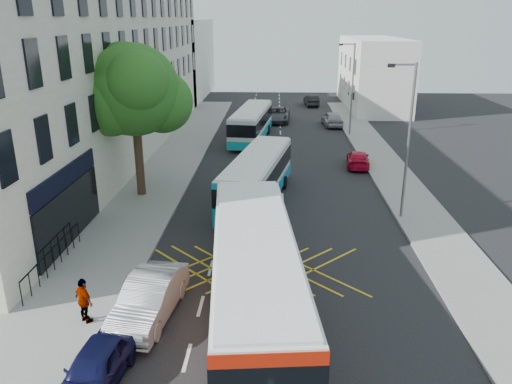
# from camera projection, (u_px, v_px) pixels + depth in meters

# --- Properties ---
(ground) EXTENTS (120.00, 120.00, 0.00)m
(ground) POSITION_uv_depth(u_px,v_px,m) (288.00, 360.00, 15.69)
(ground) COLOR black
(ground) RESTS_ON ground
(pavement_left) EXTENTS (5.00, 70.00, 0.15)m
(pavement_left) POSITION_uv_depth(u_px,v_px,m) (142.00, 195.00, 30.12)
(pavement_left) COLOR gray
(pavement_left) RESTS_ON ground
(pavement_right) EXTENTS (3.00, 70.00, 0.15)m
(pavement_right) POSITION_uv_depth(u_px,v_px,m) (409.00, 198.00, 29.53)
(pavement_right) COLOR gray
(pavement_right) RESTS_ON ground
(terrace_main) EXTENTS (8.30, 45.00, 13.50)m
(terrace_main) POSITION_uv_depth(u_px,v_px,m) (95.00, 67.00, 37.07)
(terrace_main) COLOR beige
(terrace_main) RESTS_ON ground
(terrace_far) EXTENTS (8.00, 20.00, 10.00)m
(terrace_far) POSITION_uv_depth(u_px,v_px,m) (175.00, 59.00, 66.43)
(terrace_far) COLOR silver
(terrace_far) RESTS_ON ground
(building_right) EXTENTS (6.00, 18.00, 8.00)m
(building_right) POSITION_uv_depth(u_px,v_px,m) (373.00, 73.00, 59.24)
(building_right) COLOR silver
(building_right) RESTS_ON ground
(street_tree) EXTENTS (6.30, 5.70, 8.80)m
(street_tree) POSITION_uv_depth(u_px,v_px,m) (133.00, 91.00, 28.04)
(street_tree) COLOR #382619
(street_tree) RESTS_ON pavement_left
(lamp_near) EXTENTS (1.45, 0.15, 8.00)m
(lamp_near) POSITION_uv_depth(u_px,v_px,m) (407.00, 134.00, 25.25)
(lamp_near) COLOR slate
(lamp_near) RESTS_ON pavement_right
(lamp_far) EXTENTS (1.45, 0.15, 8.00)m
(lamp_far) POSITION_uv_depth(u_px,v_px,m) (351.00, 84.00, 44.12)
(lamp_far) COLOR slate
(lamp_far) RESTS_ON pavement_right
(railings) EXTENTS (0.08, 5.60, 1.14)m
(railings) POSITION_uv_depth(u_px,v_px,m) (53.00, 258.00, 20.80)
(railings) COLOR black
(railings) RESTS_ON pavement_left
(bus_near) EXTENTS (3.86, 12.11, 3.35)m
(bus_near) POSITION_uv_depth(u_px,v_px,m) (255.00, 278.00, 17.04)
(bus_near) COLOR silver
(bus_near) RESTS_ON ground
(bus_mid) EXTENTS (4.11, 10.27, 2.82)m
(bus_mid) POSITION_uv_depth(u_px,v_px,m) (257.00, 178.00, 28.70)
(bus_mid) COLOR silver
(bus_mid) RESTS_ON ground
(bus_far) EXTENTS (3.45, 10.22, 2.82)m
(bus_far) POSITION_uv_depth(u_px,v_px,m) (251.00, 124.00, 43.42)
(bus_far) COLOR silver
(bus_far) RESTS_ON ground
(parked_car_blue) EXTENTS (1.82, 3.80, 1.25)m
(parked_car_blue) POSITION_uv_depth(u_px,v_px,m) (96.00, 367.00, 14.42)
(parked_car_blue) COLOR #0D1037
(parked_car_blue) RESTS_ON ground
(parked_car_silver) EXTENTS (2.16, 4.76, 1.52)m
(parked_car_silver) POSITION_uv_depth(u_px,v_px,m) (149.00, 298.00, 17.71)
(parked_car_silver) COLOR #9D9FA4
(parked_car_silver) RESTS_ON ground
(red_hatchback) EXTENTS (2.04, 4.04, 1.13)m
(red_hatchback) POSITION_uv_depth(u_px,v_px,m) (358.00, 159.00, 35.97)
(red_hatchback) COLOR red
(red_hatchback) RESTS_ON ground
(distant_car_grey) EXTENTS (2.70, 5.36, 1.45)m
(distant_car_grey) POSITION_uv_depth(u_px,v_px,m) (277.00, 115.00, 51.53)
(distant_car_grey) COLOR #3F4046
(distant_car_grey) RESTS_ON ground
(distant_car_silver) EXTENTS (2.04, 4.40, 1.46)m
(distant_car_silver) POSITION_uv_depth(u_px,v_px,m) (332.00, 119.00, 49.45)
(distant_car_silver) COLOR #9A9CA1
(distant_car_silver) RESTS_ON ground
(distant_car_dark) EXTENTS (1.77, 4.16, 1.33)m
(distant_car_dark) POSITION_uv_depth(u_px,v_px,m) (311.00, 100.00, 60.89)
(distant_car_dark) COLOR black
(distant_car_dark) RESTS_ON ground
(pedestrian_far) EXTENTS (1.02, 0.93, 1.67)m
(pedestrian_far) POSITION_uv_depth(u_px,v_px,m) (84.00, 301.00, 17.15)
(pedestrian_far) COLOR gray
(pedestrian_far) RESTS_ON pavement_left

